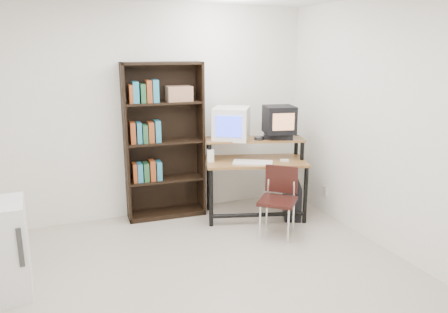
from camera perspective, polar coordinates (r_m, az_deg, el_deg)
name	(u,v)px	position (r m, az deg, el deg)	size (l,w,h in m)	color
floor	(211,288)	(4.09, -1.77, -16.74)	(4.00, 4.00, 0.01)	#C1B3A0
back_wall	(154,113)	(5.49, -9.14, 5.67)	(4.00, 0.01, 2.60)	white
front_wall	(376,246)	(1.94, 19.21, -10.93)	(4.00, 0.01, 2.60)	white
right_wall	(399,129)	(4.66, 21.89, 3.33)	(0.01, 4.00, 2.60)	white
computer_desk	(255,163)	(5.42, 4.11, -0.88)	(1.35, 0.94, 0.98)	brown
crt_monitor	(231,124)	(5.41, 0.96, 4.32)	(0.58, 0.58, 0.40)	white
vcr	(278,136)	(5.50, 7.09, 2.69)	(0.36, 0.26, 0.08)	black
crt_tv	(279,120)	(5.45, 7.23, 4.81)	(0.42, 0.42, 0.34)	black
cd_spindle	(259,139)	(5.38, 4.58, 2.33)	(0.12, 0.12, 0.05)	#26262B
keyboard	(253,163)	(5.24, 3.77, -0.86)	(0.47, 0.21, 0.04)	white
mousepad	(284,162)	(5.39, 7.86, -0.72)	(0.22, 0.18, 0.01)	black
mouse	(284,161)	(5.37, 7.90, -0.56)	(0.10, 0.06, 0.03)	white
desk_speaker	(210,156)	(5.29, -1.79, 0.05)	(0.08, 0.07, 0.17)	white
pc_tower	(292,200)	(5.60, 8.84, -5.67)	(0.20, 0.45, 0.42)	black
school_chair	(279,194)	(4.97, 7.20, -4.91)	(0.55, 0.55, 0.78)	black
bookshelf	(163,140)	(5.43, -7.94, 2.18)	(0.98, 0.37, 1.92)	black
wall_outlet	(325,191)	(5.76, 13.03, -4.37)	(0.02, 0.08, 0.12)	beige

